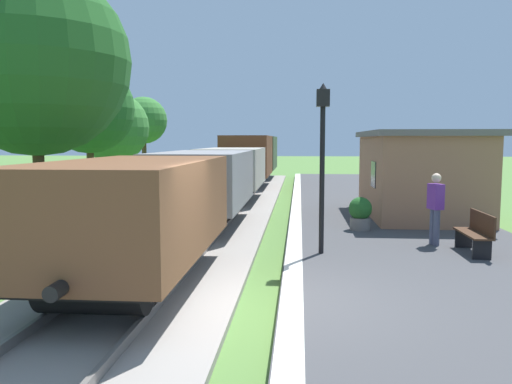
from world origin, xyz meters
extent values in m
plane|color=#517A38|center=(0.00, 0.00, 0.00)|extent=(160.00, 160.00, 0.00)
cube|color=#424244|center=(3.20, 0.00, 0.12)|extent=(6.00, 60.00, 0.25)
cube|color=silver|center=(0.40, 0.00, 0.25)|extent=(0.36, 60.00, 0.01)
cube|color=gray|center=(-2.40, 0.00, 0.06)|extent=(3.80, 60.00, 0.12)
cube|color=slate|center=(-1.68, 0.00, 0.19)|extent=(0.07, 60.00, 0.14)
cube|color=slate|center=(-3.12, 0.00, 0.19)|extent=(0.07, 60.00, 0.14)
cube|color=brown|center=(-2.40, 0.91, 1.58)|extent=(2.50, 5.60, 1.60)
cube|color=black|center=(-2.40, 0.91, 0.93)|extent=(2.10, 5.15, 0.50)
cylinder|color=black|center=(-2.40, 2.70, 0.68)|extent=(1.56, 0.84, 0.84)
cylinder|color=black|center=(-2.40, -0.88, 0.68)|extent=(1.56, 0.84, 0.84)
cylinder|color=black|center=(-2.40, 3.86, 0.93)|extent=(0.20, 0.30, 0.20)
cylinder|color=black|center=(-2.40, -2.04, 0.93)|extent=(0.20, 0.30, 0.20)
cube|color=gray|center=(-2.40, 7.51, 1.58)|extent=(2.50, 5.60, 1.60)
cube|color=black|center=(-2.40, 7.51, 0.93)|extent=(2.10, 5.15, 0.50)
cylinder|color=black|center=(-2.40, 9.30, 0.68)|extent=(1.56, 0.84, 0.84)
cylinder|color=black|center=(-2.40, 5.72, 0.68)|extent=(1.56, 0.84, 0.84)
cylinder|color=black|center=(-2.40, 10.46, 0.93)|extent=(0.20, 0.30, 0.20)
cylinder|color=black|center=(-2.40, 4.56, 0.93)|extent=(0.20, 0.30, 0.20)
cube|color=gray|center=(-2.40, 14.11, 1.58)|extent=(2.50, 5.60, 1.60)
cube|color=black|center=(-2.40, 14.11, 0.93)|extent=(2.10, 5.15, 0.50)
cylinder|color=black|center=(-2.40, 15.90, 0.68)|extent=(1.56, 0.84, 0.84)
cylinder|color=black|center=(-2.40, 12.32, 0.68)|extent=(1.56, 0.84, 0.84)
cylinder|color=black|center=(-2.40, 17.06, 0.93)|extent=(0.20, 0.30, 0.20)
cylinder|color=black|center=(-2.40, 11.16, 0.93)|extent=(0.20, 0.30, 0.20)
cube|color=brown|center=(-2.40, 20.71, 1.88)|extent=(2.50, 5.60, 2.20)
cube|color=black|center=(-2.40, 20.71, 0.93)|extent=(2.10, 5.15, 0.50)
cylinder|color=black|center=(-2.40, 22.50, 0.68)|extent=(1.56, 0.84, 0.84)
cylinder|color=black|center=(-2.40, 18.92, 0.68)|extent=(1.56, 0.84, 0.84)
cylinder|color=black|center=(-2.40, 23.66, 0.93)|extent=(0.20, 0.30, 0.20)
cylinder|color=black|center=(-2.40, 17.76, 0.93)|extent=(0.20, 0.30, 0.20)
cube|color=#384C33|center=(-2.40, 27.31, 1.88)|extent=(2.50, 5.60, 2.20)
cube|color=black|center=(-2.40, 27.31, 0.93)|extent=(2.10, 5.15, 0.50)
cylinder|color=black|center=(-2.40, 29.10, 0.68)|extent=(1.56, 0.84, 0.84)
cylinder|color=black|center=(-2.40, 25.52, 0.68)|extent=(1.56, 0.84, 0.84)
cylinder|color=black|center=(-2.40, 30.26, 0.93)|extent=(0.20, 0.30, 0.20)
cylinder|color=black|center=(-2.40, 24.36, 0.93)|extent=(0.20, 0.30, 0.20)
cube|color=#9E6B4C|center=(4.40, 9.32, 1.55)|extent=(3.20, 5.50, 2.60)
cube|color=#66605B|center=(4.40, 9.32, 2.94)|extent=(3.50, 5.80, 0.18)
cube|color=black|center=(2.79, 8.22, 1.68)|extent=(0.03, 0.90, 0.80)
cube|color=#422819|center=(4.31, 3.64, 0.69)|extent=(0.42, 1.50, 0.04)
cube|color=#422819|center=(4.50, 3.64, 0.93)|extent=(0.04, 1.50, 0.45)
cube|color=black|center=(4.31, 3.04, 0.46)|extent=(0.38, 0.06, 0.42)
cube|color=black|center=(4.31, 4.24, 0.46)|extent=(0.38, 0.06, 0.42)
cube|color=#422819|center=(4.31, 13.47, 0.69)|extent=(0.42, 1.50, 0.04)
cube|color=#422819|center=(4.50, 13.47, 0.93)|extent=(0.04, 1.50, 0.45)
cube|color=black|center=(4.31, 12.87, 0.46)|extent=(0.38, 0.06, 0.42)
cube|color=black|center=(4.31, 14.07, 0.46)|extent=(0.38, 0.06, 0.42)
cylinder|color=#474C66|center=(3.73, 4.40, 0.68)|extent=(0.15, 0.15, 0.86)
cylinder|color=#474C66|center=(3.69, 4.55, 0.68)|extent=(0.15, 0.15, 0.86)
cube|color=#662D8C|center=(3.71, 4.48, 1.41)|extent=(0.34, 0.43, 0.60)
sphere|color=beige|center=(3.71, 4.48, 1.85)|extent=(0.22, 0.22, 0.22)
cylinder|color=slate|center=(2.20, 6.43, 0.42)|extent=(0.56, 0.56, 0.34)
sphere|color=#235B23|center=(2.20, 6.43, 0.85)|extent=(0.64, 0.64, 0.64)
cylinder|color=black|center=(0.99, 3.36, 1.85)|extent=(0.11, 0.11, 3.20)
cube|color=black|center=(0.99, 3.36, 3.63)|extent=(0.28, 0.28, 0.36)
sphere|color=#F2E5BF|center=(0.99, 3.36, 3.63)|extent=(0.20, 0.20, 0.20)
cone|color=black|center=(0.99, 3.36, 3.87)|extent=(0.20, 0.20, 0.16)
cylinder|color=#4C3823|center=(-5.98, 4.43, 1.46)|extent=(0.28, 0.28, 2.92)
sphere|color=#235B23|center=(-5.98, 4.43, 4.66)|extent=(4.65, 4.65, 4.65)
cylinder|color=#4C3823|center=(-7.71, 11.70, 1.33)|extent=(0.28, 0.28, 2.65)
sphere|color=#235B23|center=(-7.71, 11.70, 3.97)|extent=(3.51, 3.51, 3.51)
cylinder|color=#4C3823|center=(-8.63, 16.77, 1.03)|extent=(0.28, 0.28, 2.06)
sphere|color=#387A33|center=(-8.63, 16.77, 3.36)|extent=(3.47, 3.47, 3.47)
cylinder|color=#4C3823|center=(-8.98, 22.83, 1.44)|extent=(0.28, 0.28, 2.87)
sphere|color=#387A33|center=(-8.98, 22.83, 3.94)|extent=(2.84, 2.84, 2.84)
camera|label=1|loc=(0.50, -7.77, 2.73)|focal=35.78mm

